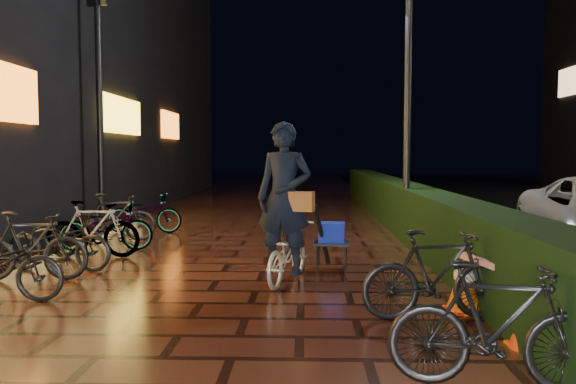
{
  "coord_description": "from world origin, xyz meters",
  "views": [
    {
      "loc": [
        1.17,
        -4.99,
        1.67
      ],
      "look_at": [
        0.9,
        3.15,
        1.1
      ],
      "focal_mm": 35.0,
      "sensor_mm": 36.0,
      "label": 1
    }
  ],
  "objects": [
    {
      "name": "ground",
      "position": [
        0.0,
        0.0,
        0.0
      ],
      "size": [
        80.0,
        80.0,
        0.0
      ],
      "primitive_type": "plane",
      "color": "#381911",
      "rests_on": "ground"
    },
    {
      "name": "hedge",
      "position": [
        3.3,
        8.0,
        0.5
      ],
      "size": [
        0.7,
        20.0,
        1.0
      ],
      "primitive_type": "cube",
      "color": "black",
      "rests_on": "ground"
    },
    {
      "name": "lamp_post_hedge",
      "position": [
        3.06,
        5.65,
        2.66
      ],
      "size": [
        0.46,
        0.2,
        4.84
      ],
      "color": "black",
      "rests_on": "ground"
    },
    {
      "name": "lamp_post_sf",
      "position": [
        -3.08,
        6.5,
        2.74
      ],
      "size": [
        0.47,
        0.21,
        4.98
      ],
      "color": "black",
      "rests_on": "ground"
    },
    {
      "name": "cyclist",
      "position": [
        0.9,
        2.12,
        0.77
      ],
      "size": [
        0.89,
        1.52,
        2.07
      ],
      "color": "beige",
      "rests_on": "ground"
    },
    {
      "name": "traffic_barrier",
      "position": [
        2.98,
        0.34,
        0.31
      ],
      "size": [
        0.67,
        1.53,
        0.62
      ],
      "color": "#EB3A0C",
      "rests_on": "ground"
    },
    {
      "name": "cart_assembly",
      "position": [
        1.52,
        3.05,
        0.49
      ],
      "size": [
        0.56,
        0.52,
        0.95
      ],
      "color": "black",
      "rests_on": "ground"
    },
    {
      "name": "parked_bikes_storefront",
      "position": [
        -2.32,
        3.72,
        0.43
      ],
      "size": [
        1.79,
        6.1,
        0.91
      ],
      "color": "black",
      "rests_on": "ground"
    },
    {
      "name": "parked_bikes_hedge",
      "position": [
        2.49,
        -0.25,
        0.46
      ],
      "size": [
        1.6,
        2.3,
        0.91
      ],
      "color": "black",
      "rests_on": "ground"
    }
  ]
}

